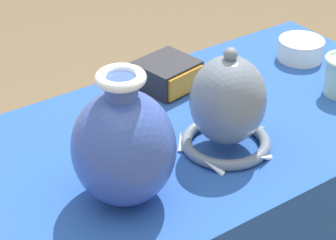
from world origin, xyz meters
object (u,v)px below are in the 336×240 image
object	(u,v)px
vase_tall_bulbous	(124,146)
vase_dome_bell	(228,107)
mosaic_tile_box	(168,74)
pot_squat_ivory	(301,49)

from	to	relation	value
vase_tall_bulbous	vase_dome_bell	size ratio (longest dim) A/B	1.12
mosaic_tile_box	pot_squat_ivory	size ratio (longest dim) A/B	1.24
mosaic_tile_box	vase_dome_bell	bearing A→B (deg)	-109.72
vase_tall_bulbous	mosaic_tile_box	xyz separation A→B (m)	(0.29, 0.28, -0.08)
vase_tall_bulbous	mosaic_tile_box	bearing A→B (deg)	44.23
pot_squat_ivory	mosaic_tile_box	bearing A→B (deg)	168.29
vase_dome_bell	pot_squat_ivory	bearing A→B (deg)	25.83
mosaic_tile_box	vase_tall_bulbous	bearing A→B (deg)	-145.51
mosaic_tile_box	pot_squat_ivory	world-z (taller)	mosaic_tile_box
vase_tall_bulbous	pot_squat_ivory	bearing A→B (deg)	18.22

